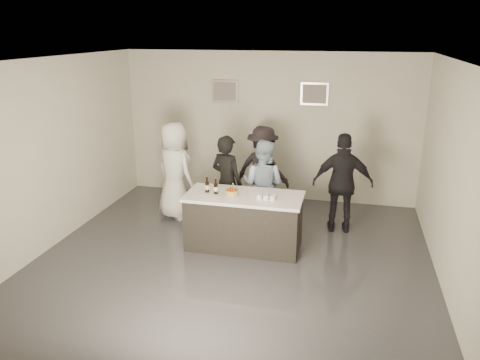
{
  "coord_description": "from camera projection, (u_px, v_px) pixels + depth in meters",
  "views": [
    {
      "loc": [
        1.62,
        -6.27,
        3.41
      ],
      "look_at": [
        0.0,
        0.5,
        1.15
      ],
      "focal_mm": 35.0,
      "sensor_mm": 36.0,
      "label": 1
    }
  ],
  "objects": [
    {
      "name": "person_main_blue",
      "position": [
        263.0,
        185.0,
        8.18
      ],
      "size": [
        0.9,
        0.77,
        1.61
      ],
      "primitive_type": "imported",
      "rotation": [
        0.0,
        0.0,
        2.92
      ],
      "color": "#A7BEDA",
      "rests_on": "ground"
    },
    {
      "name": "person_guest_back",
      "position": [
        263.0,
        169.0,
        8.99
      ],
      "size": [
        1.21,
        0.89,
        1.67
      ],
      "primitive_type": "imported",
      "rotation": [
        0.0,
        0.0,
        2.87
      ],
      "color": "black",
      "rests_on": "ground"
    },
    {
      "name": "picture_right",
      "position": [
        314.0,
        94.0,
        9.08
      ],
      "size": [
        0.54,
        0.04,
        0.44
      ],
      "primitive_type": "cube",
      "color": "#B2B2B7",
      "rests_on": "wall_back"
    },
    {
      "name": "person_guest_left",
      "position": [
        175.0,
        171.0,
        8.64
      ],
      "size": [
        1.05,
        0.95,
        1.81
      ],
      "primitive_type": "imported",
      "rotation": [
        0.0,
        0.0,
        2.6
      ],
      "color": "white",
      "rests_on": "ground"
    },
    {
      "name": "tumbler_cluster",
      "position": [
        267.0,
        196.0,
        7.22
      ],
      "size": [
        0.3,
        0.19,
        0.08
      ],
      "primitive_type": "cube",
      "color": "#EDAA16",
      "rests_on": "bar_counter"
    },
    {
      "name": "cake",
      "position": [
        232.0,
        193.0,
        7.37
      ],
      "size": [
        0.21,
        0.21,
        0.08
      ],
      "primitive_type": "cylinder",
      "color": "orange",
      "rests_on": "bar_counter"
    },
    {
      "name": "wall_front",
      "position": [
        145.0,
        264.0,
        3.97
      ],
      "size": [
        6.0,
        0.04,
        3.0
      ],
      "primitive_type": "cube",
      "color": "beige",
      "rests_on": "ground"
    },
    {
      "name": "beer_bottle_b",
      "position": [
        216.0,
        186.0,
        7.41
      ],
      "size": [
        0.07,
        0.07,
        0.26
      ],
      "primitive_type": "cylinder",
      "color": "black",
      "rests_on": "bar_counter"
    },
    {
      "name": "person_main_black",
      "position": [
        227.0,
        182.0,
        8.18
      ],
      "size": [
        0.72,
        0.61,
        1.69
      ],
      "primitive_type": "imported",
      "rotation": [
        0.0,
        0.0,
        2.76
      ],
      "color": "black",
      "rests_on": "ground"
    },
    {
      "name": "beer_bottle_a",
      "position": [
        207.0,
        184.0,
        7.49
      ],
      "size": [
        0.07,
        0.07,
        0.26
      ],
      "primitive_type": "cylinder",
      "color": "black",
      "rests_on": "bar_counter"
    },
    {
      "name": "bar_counter",
      "position": [
        244.0,
        221.0,
        7.54
      ],
      "size": [
        1.86,
        0.86,
        0.9
      ],
      "primitive_type": "cube",
      "color": "white",
      "rests_on": "ground"
    },
    {
      "name": "candles",
      "position": [
        215.0,
        200.0,
        7.16
      ],
      "size": [
        0.24,
        0.08,
        0.01
      ],
      "primitive_type": "cube",
      "color": "pink",
      "rests_on": "bar_counter"
    },
    {
      "name": "wall_back",
      "position": [
        268.0,
        127.0,
        9.52
      ],
      "size": [
        6.0,
        0.04,
        3.0
      ],
      "primitive_type": "cube",
      "color": "beige",
      "rests_on": "ground"
    },
    {
      "name": "wall_left",
      "position": [
        49.0,
        155.0,
        7.41
      ],
      "size": [
        0.04,
        6.0,
        3.0
      ],
      "primitive_type": "cube",
      "color": "beige",
      "rests_on": "ground"
    },
    {
      "name": "picture_left",
      "position": [
        225.0,
        91.0,
        9.48
      ],
      "size": [
        0.54,
        0.04,
        0.44
      ],
      "primitive_type": "cube",
      "color": "#B2B2B7",
      "rests_on": "wall_back"
    },
    {
      "name": "ceiling",
      "position": [
        231.0,
        61.0,
        6.29
      ],
      "size": [
        6.0,
        6.0,
        0.0
      ],
      "primitive_type": "plane",
      "rotation": [
        3.14,
        0.0,
        0.0
      ],
      "color": "white"
    },
    {
      "name": "floor",
      "position": [
        232.0,
        260.0,
        7.21
      ],
      "size": [
        6.0,
        6.0,
        0.0
      ],
      "primitive_type": "plane",
      "color": "#3D3D42",
      "rests_on": "ground"
    },
    {
      "name": "wall_right",
      "position": [
        455.0,
        182.0,
        6.09
      ],
      "size": [
        0.04,
        6.0,
        3.0
      ],
      "primitive_type": "cube",
      "color": "beige",
      "rests_on": "ground"
    },
    {
      "name": "person_guest_right",
      "position": [
        343.0,
        183.0,
        8.03
      ],
      "size": [
        1.06,
        0.5,
        1.75
      ],
      "primitive_type": "imported",
      "rotation": [
        0.0,
        0.0,
        3.22
      ],
      "color": "black",
      "rests_on": "ground"
    }
  ]
}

